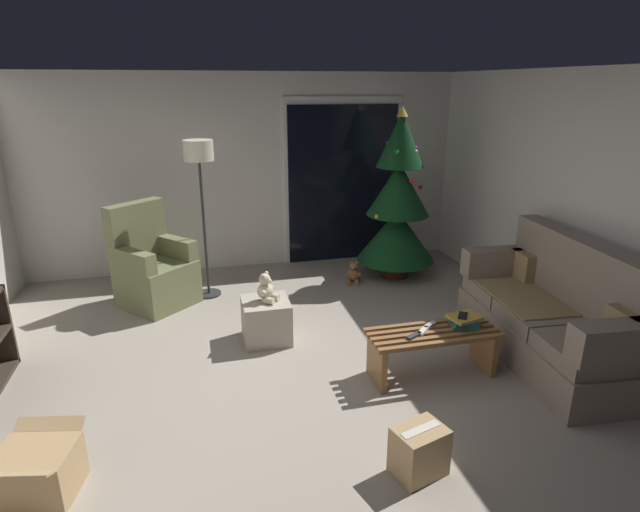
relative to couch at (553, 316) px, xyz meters
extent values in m
plane|color=#9E9384|center=(-2.32, 0.13, -0.40)|extent=(7.00, 7.00, 0.00)
cube|color=silver|center=(-2.32, 3.19, 0.85)|extent=(5.72, 0.12, 2.50)
cube|color=silver|center=(0.54, 0.13, 0.85)|extent=(0.12, 6.00, 2.50)
cube|color=silver|center=(-1.03, 3.11, 0.70)|extent=(1.60, 0.02, 2.20)
cube|color=black|center=(-1.03, 3.10, 0.65)|extent=(1.50, 0.02, 2.10)
cube|color=gray|center=(-0.07, 0.00, -0.23)|extent=(0.90, 1.95, 0.34)
cube|color=gray|center=(-0.13, -0.61, 0.01)|extent=(0.72, 0.65, 0.14)
cube|color=gray|center=(-0.09, 0.00, 0.01)|extent=(0.72, 0.65, 0.14)
cube|color=gray|center=(-0.04, 0.62, 0.01)|extent=(0.72, 0.65, 0.14)
cube|color=gray|center=(0.23, -0.02, 0.38)|extent=(0.34, 1.91, 0.60)
cube|color=gray|center=(-0.13, -0.86, 0.22)|extent=(0.77, 0.26, 0.28)
cube|color=gray|center=(0.00, 0.87, 0.22)|extent=(0.77, 0.26, 0.28)
cube|color=#997F51|center=(-0.09, 0.26, 0.09)|extent=(0.67, 0.94, 0.02)
cube|color=#997F51|center=(0.04, -0.71, 0.22)|extent=(0.14, 0.33, 0.28)
cube|color=#997F51|center=(0.14, 0.69, 0.22)|extent=(0.14, 0.33, 0.28)
cube|color=olive|center=(-1.16, -0.20, -0.01)|extent=(1.10, 0.05, 0.04)
cube|color=olive|center=(-1.16, -0.11, -0.01)|extent=(1.10, 0.05, 0.04)
cube|color=olive|center=(-1.16, -0.02, -0.01)|extent=(1.10, 0.05, 0.04)
cube|color=olive|center=(-1.16, 0.07, -0.01)|extent=(1.10, 0.05, 0.04)
cube|color=olive|center=(-1.16, 0.15, -0.01)|extent=(1.10, 0.05, 0.04)
cube|color=olive|center=(-1.65, -0.02, -0.21)|extent=(0.05, 0.36, 0.37)
cube|color=olive|center=(-0.67, -0.02, -0.21)|extent=(0.05, 0.36, 0.37)
cube|color=silver|center=(-1.25, -0.01, 0.02)|extent=(0.14, 0.14, 0.02)
cube|color=#ADADB2|center=(-1.15, 0.07, 0.02)|extent=(0.15, 0.12, 0.02)
cube|color=#333338|center=(-1.36, -0.07, 0.02)|extent=(0.16, 0.11, 0.02)
cube|color=#337042|center=(-0.88, 0.00, 0.02)|extent=(0.25, 0.23, 0.03)
cube|color=#285684|center=(-0.87, 0.01, 0.06)|extent=(0.22, 0.22, 0.04)
cube|color=#B79333|center=(-0.87, 0.00, 0.09)|extent=(0.30, 0.25, 0.02)
cube|color=black|center=(-0.89, 0.00, 0.11)|extent=(0.14, 0.16, 0.01)
cylinder|color=#4C1E19|center=(-0.57, 2.27, -0.35)|extent=(0.36, 0.36, 0.10)
cylinder|color=brown|center=(-0.57, 2.27, -0.24)|extent=(0.08, 0.08, 0.12)
cone|color=#0F3819|center=(-0.57, 2.27, 0.14)|extent=(0.98, 0.98, 0.65)
cone|color=#0F3819|center=(-0.57, 2.27, 0.73)|extent=(0.77, 0.77, 0.65)
cone|color=#0F3819|center=(-0.57, 2.27, 1.32)|extent=(0.57, 0.57, 0.65)
sphere|color=blue|center=(-0.68, 2.40, 1.27)|extent=(0.06, 0.06, 0.06)
sphere|color=white|center=(-0.66, 2.08, 1.10)|extent=(0.06, 0.06, 0.06)
sphere|color=#B233A5|center=(-0.40, 2.20, 1.22)|extent=(0.06, 0.06, 0.06)
sphere|color=#1E8C33|center=(-0.67, 2.12, 1.20)|extent=(0.06, 0.06, 0.06)
sphere|color=white|center=(-0.43, 2.14, 1.19)|extent=(0.06, 0.06, 0.06)
sphere|color=gold|center=(-0.90, 2.12, 0.44)|extent=(0.06, 0.06, 0.06)
sphere|color=white|center=(-0.78, 2.30, 1.06)|extent=(0.06, 0.06, 0.06)
sphere|color=red|center=(-0.27, 2.28, 0.74)|extent=(0.06, 0.06, 0.06)
sphere|color=blue|center=(-0.55, 2.42, 1.34)|extent=(0.06, 0.06, 0.06)
sphere|color=red|center=(-0.51, 2.01, 0.87)|extent=(0.06, 0.06, 0.06)
cone|color=#EAD14C|center=(-0.57, 2.27, 1.65)|extent=(0.14, 0.14, 0.12)
cube|color=olive|center=(-3.47, 2.06, -0.24)|extent=(0.96, 0.96, 0.31)
cube|color=olive|center=(-3.47, 2.06, 0.00)|extent=(0.96, 0.96, 0.18)
cube|color=olive|center=(-3.65, 2.26, 0.41)|extent=(0.62, 0.57, 0.64)
cube|color=olive|center=(-3.25, 2.23, 0.20)|extent=(0.49, 0.53, 0.22)
cube|color=olive|center=(-3.67, 1.86, 0.20)|extent=(0.49, 0.53, 0.22)
cylinder|color=#2D2D30|center=(-2.92, 2.20, -0.39)|extent=(0.28, 0.28, 0.02)
cylinder|color=#2D2D30|center=(-2.92, 2.20, 0.40)|extent=(0.03, 0.03, 1.55)
cylinder|color=beige|center=(-2.92, 2.20, 1.27)|extent=(0.32, 0.32, 0.22)
cube|color=#B2A893|center=(-2.42, 0.94, -0.20)|extent=(0.44, 0.44, 0.41)
cylinder|color=beige|center=(-2.34, 0.94, 0.04)|extent=(0.13, 0.12, 0.06)
cylinder|color=beige|center=(-2.40, 0.86, 0.04)|extent=(0.13, 0.12, 0.06)
sphere|color=beige|center=(-2.42, 0.94, 0.11)|extent=(0.15, 0.15, 0.15)
sphere|color=beige|center=(-2.42, 0.94, 0.23)|extent=(0.11, 0.11, 0.11)
sphere|color=#F4E5C1|center=(-2.38, 0.91, 0.22)|extent=(0.04, 0.04, 0.04)
sphere|color=beige|center=(-2.40, 0.97, 0.27)|extent=(0.04, 0.04, 0.04)
sphere|color=beige|center=(-2.44, 0.90, 0.27)|extent=(0.04, 0.04, 0.04)
sphere|color=beige|center=(-2.36, 0.98, 0.12)|extent=(0.06, 0.06, 0.06)
sphere|color=beige|center=(-2.45, 0.87, 0.12)|extent=(0.06, 0.06, 0.06)
cylinder|color=brown|center=(-1.13, 2.09, -0.37)|extent=(0.10, 0.13, 0.06)
cylinder|color=brown|center=(-1.22, 2.13, -0.37)|extent=(0.10, 0.13, 0.06)
sphere|color=brown|center=(-1.15, 2.17, -0.30)|extent=(0.15, 0.15, 0.15)
sphere|color=brown|center=(-1.15, 2.17, -0.18)|extent=(0.11, 0.11, 0.11)
sphere|color=#A37A51|center=(-1.17, 2.12, -0.19)|extent=(0.04, 0.04, 0.04)
sphere|color=brown|center=(-1.12, 2.15, -0.13)|extent=(0.04, 0.04, 0.04)
sphere|color=brown|center=(-1.19, 2.18, -0.13)|extent=(0.04, 0.04, 0.04)
sphere|color=brown|center=(-1.10, 2.12, -0.29)|extent=(0.06, 0.06, 0.06)
sphere|color=brown|center=(-1.23, 2.18, -0.29)|extent=(0.06, 0.06, 0.06)
cube|color=tan|center=(-1.74, -1.06, -0.24)|extent=(0.38, 0.32, 0.32)
cube|color=beige|center=(-1.74, -1.06, -0.07)|extent=(0.29, 0.14, 0.00)
cube|color=tan|center=(-4.03, -0.68, -0.24)|extent=(0.50, 0.44, 0.31)
cube|color=tan|center=(-3.98, -0.46, -0.07)|extent=(0.43, 0.18, 0.06)
cube|color=tan|center=(-4.07, -0.89, -0.07)|extent=(0.43, 0.18, 0.06)
camera|label=1|loc=(-2.98, -3.47, 1.95)|focal=28.57mm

